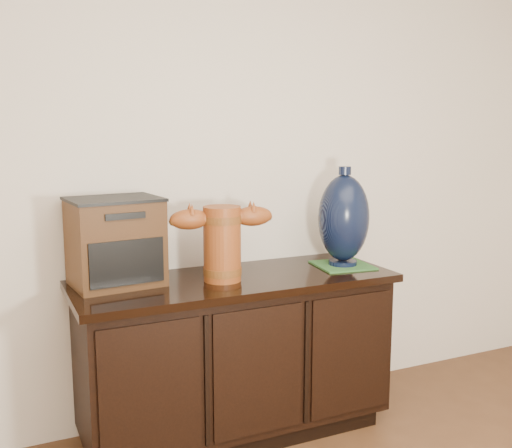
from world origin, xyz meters
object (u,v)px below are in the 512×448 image
terracotta_vessel (222,239)px  lamp_base (344,218)px  sideboard (235,355)px  spray_can (220,254)px  tv_radio (115,242)px

terracotta_vessel → lamp_base: bearing=6.9°
sideboard → spray_can: spray_can is taller
tv_radio → spray_can: bearing=-7.3°
sideboard → lamp_base: (0.57, -0.01, 0.60)m
sideboard → lamp_base: bearing=-1.4°
lamp_base → spray_can: size_ratio=2.58×
lamp_base → spray_can: bearing=170.1°
terracotta_vessel → spray_can: (0.03, 0.12, -0.10)m
lamp_base → spray_can: 0.63m
sideboard → terracotta_vessel: terracotta_vessel is taller
sideboard → terracotta_vessel: (-0.07, -0.03, 0.56)m
sideboard → terracotta_vessel: bearing=-160.4°
terracotta_vessel → lamp_base: size_ratio=0.98×
sideboard → tv_radio: size_ratio=3.60×
sideboard → tv_radio: 0.76m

